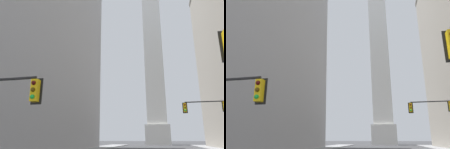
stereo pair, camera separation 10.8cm
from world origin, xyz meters
TOP-DOWN VIEW (x-y plane):
  - building_left at (-21.24, 25.18)m, footprint 19.27×40.19m
  - obelisk at (0.00, 70.67)m, footprint 7.49×7.49m
  - traffic_light_mid_right at (7.35, 27.40)m, footprint 5.35×0.51m

SIDE VIEW (x-z plane):
  - traffic_light_mid_right at x=7.35m, z-range 1.65..7.91m
  - building_left at x=-21.24m, z-range 0.01..36.84m
  - obelisk at x=0.00m, z-range -1.49..76.24m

